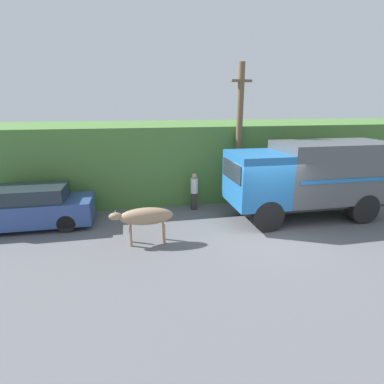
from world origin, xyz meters
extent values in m
plane|color=slate|center=(0.00, 0.00, 0.00)|extent=(60.00, 60.00, 0.00)
cube|color=#4C7A38|center=(0.00, 6.87, 1.79)|extent=(32.00, 6.15, 3.57)
cube|color=#2D2D2D|center=(2.20, 1.31, 0.69)|extent=(5.99, 1.89, 0.18)
cube|color=#236BB2|center=(-0.08, 1.31, 1.77)|extent=(1.95, 2.36, 1.99)
cube|color=#232D38|center=(-1.07, 1.31, 2.13)|extent=(0.04, 2.01, 0.70)
cube|color=#4C5156|center=(3.18, 1.31, 1.94)|extent=(4.56, 2.36, 2.33)
cube|color=#236BB2|center=(3.18, 0.12, 1.82)|extent=(4.10, 0.03, 0.14)
cylinder|color=black|center=(0.02, 0.39, 0.60)|extent=(1.19, 0.52, 1.19)
cylinder|color=black|center=(4.09, 0.39, 0.60)|extent=(1.19, 0.52, 1.19)
ellipsoid|color=#9E7F60|center=(-4.37, 0.20, 0.96)|extent=(1.78, 0.58, 0.58)
ellipsoid|color=#9E7F60|center=(-5.37, 0.20, 1.03)|extent=(0.43, 0.25, 0.25)
cone|color=#B7AD93|center=(-5.37, 0.10, 1.15)|extent=(0.06, 0.06, 0.11)
cone|color=#B7AD93|center=(-5.37, 0.30, 1.15)|extent=(0.06, 0.06, 0.11)
cylinder|color=#9E7F60|center=(-4.92, 0.04, 0.33)|extent=(0.09, 0.09, 0.66)
cylinder|color=#9E7F60|center=(-4.92, 0.36, 0.33)|extent=(0.09, 0.09, 0.66)
cylinder|color=#9E7F60|center=(-3.82, 0.04, 0.33)|extent=(0.09, 0.09, 0.66)
cylinder|color=#9E7F60|center=(-3.82, 0.36, 0.33)|extent=(0.09, 0.09, 0.66)
cube|color=#334C8C|center=(-8.65, 2.50, 0.62)|extent=(4.61, 1.81, 0.87)
cube|color=#232D38|center=(-8.54, 2.50, 1.32)|extent=(2.54, 1.67, 0.53)
cylinder|color=black|center=(-7.22, 1.74, 0.33)|extent=(0.66, 0.29, 0.66)
cube|color=#38332D|center=(-2.12, 3.16, 0.38)|extent=(0.28, 0.19, 0.77)
cylinder|color=silver|center=(-2.12, 3.16, 1.10)|extent=(0.33, 0.33, 0.67)
sphere|color=tan|center=(-2.12, 3.16, 1.55)|extent=(0.22, 0.22, 0.22)
cylinder|color=brown|center=(-0.01, 3.56, 3.12)|extent=(0.28, 0.28, 6.23)
cube|color=brown|center=(-0.01, 3.56, 5.49)|extent=(0.90, 0.22, 0.10)
camera|label=1|loc=(-4.76, -9.21, 4.51)|focal=28.00mm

